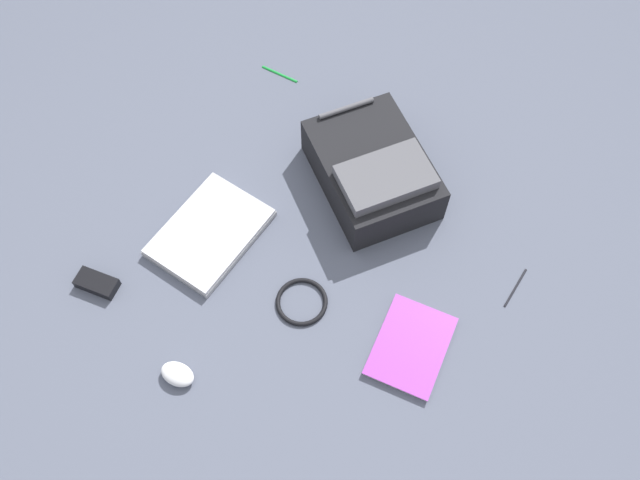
{
  "coord_description": "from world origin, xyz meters",
  "views": [
    {
      "loc": [
        0.84,
        0.38,
        1.82
      ],
      "look_at": [
        -0.04,
        -0.05,
        0.02
      ],
      "focal_mm": 38.62,
      "sensor_mm": 36.0,
      "label": 1
    }
  ],
  "objects_px": {
    "book_comic": "(411,346)",
    "power_brick": "(97,283)",
    "backpack": "(372,170)",
    "computer_mouse": "(177,374)",
    "pen_blue": "(516,287)",
    "laptop": "(210,233)",
    "cable_coil": "(302,302)",
    "pen_black": "(280,73)"
  },
  "relations": [
    {
      "from": "cable_coil",
      "to": "power_brick",
      "type": "xyz_separation_m",
      "value": [
        0.21,
        -0.56,
        0.01
      ]
    },
    {
      "from": "laptop",
      "to": "power_brick",
      "type": "xyz_separation_m",
      "value": [
        0.29,
        -0.21,
        -0.0
      ]
    },
    {
      "from": "pen_blue",
      "to": "cable_coil",
      "type": "bearing_deg",
      "value": -59.79
    },
    {
      "from": "backpack",
      "to": "cable_coil",
      "type": "height_order",
      "value": "backpack"
    },
    {
      "from": "backpack",
      "to": "computer_mouse",
      "type": "distance_m",
      "value": 0.83
    },
    {
      "from": "laptop",
      "to": "power_brick",
      "type": "height_order",
      "value": "same"
    },
    {
      "from": "book_comic",
      "to": "power_brick",
      "type": "relative_size",
      "value": 2.19
    },
    {
      "from": "book_comic",
      "to": "pen_blue",
      "type": "relative_size",
      "value": 1.85
    },
    {
      "from": "book_comic",
      "to": "pen_blue",
      "type": "distance_m",
      "value": 0.37
    },
    {
      "from": "laptop",
      "to": "pen_blue",
      "type": "xyz_separation_m",
      "value": [
        -0.24,
        0.89,
        -0.01
      ]
    },
    {
      "from": "pen_black",
      "to": "book_comic",
      "type": "bearing_deg",
      "value": 47.35
    },
    {
      "from": "computer_mouse",
      "to": "pen_blue",
      "type": "distance_m",
      "value": 0.99
    },
    {
      "from": "backpack",
      "to": "pen_black",
      "type": "bearing_deg",
      "value": -120.68
    },
    {
      "from": "power_brick",
      "to": "pen_blue",
      "type": "height_order",
      "value": "power_brick"
    },
    {
      "from": "computer_mouse",
      "to": "book_comic",
      "type": "bearing_deg",
      "value": 123.55
    },
    {
      "from": "book_comic",
      "to": "pen_black",
      "type": "xyz_separation_m",
      "value": [
        -0.73,
        -0.79,
        -0.0
      ]
    },
    {
      "from": "backpack",
      "to": "computer_mouse",
      "type": "relative_size",
      "value": 5.34
    },
    {
      "from": "laptop",
      "to": "backpack",
      "type": "bearing_deg",
      "value": 136.78
    },
    {
      "from": "computer_mouse",
      "to": "power_brick",
      "type": "xyz_separation_m",
      "value": [
        -0.13,
        -0.35,
        -0.0
      ]
    },
    {
      "from": "cable_coil",
      "to": "computer_mouse",
      "type": "bearing_deg",
      "value": -30.81
    },
    {
      "from": "computer_mouse",
      "to": "cable_coil",
      "type": "xyz_separation_m",
      "value": [
        -0.34,
        0.2,
        -0.01
      ]
    },
    {
      "from": "backpack",
      "to": "computer_mouse",
      "type": "bearing_deg",
      "value": -14.99
    },
    {
      "from": "computer_mouse",
      "to": "pen_blue",
      "type": "xyz_separation_m",
      "value": [
        -0.65,
        0.74,
        -0.02
      ]
    },
    {
      "from": "cable_coil",
      "to": "power_brick",
      "type": "height_order",
      "value": "power_brick"
    },
    {
      "from": "power_brick",
      "to": "backpack",
      "type": "bearing_deg",
      "value": 139.7
    },
    {
      "from": "cable_coil",
      "to": "pen_black",
      "type": "bearing_deg",
      "value": -148.29
    },
    {
      "from": "backpack",
      "to": "pen_black",
      "type": "relative_size",
      "value": 3.63
    },
    {
      "from": "book_comic",
      "to": "laptop",
      "type": "bearing_deg",
      "value": -95.62
    },
    {
      "from": "book_comic",
      "to": "computer_mouse",
      "type": "bearing_deg",
      "value": -56.69
    },
    {
      "from": "book_comic",
      "to": "cable_coil",
      "type": "bearing_deg",
      "value": -88.11
    },
    {
      "from": "cable_coil",
      "to": "laptop",
      "type": "bearing_deg",
      "value": -102.64
    },
    {
      "from": "laptop",
      "to": "book_comic",
      "type": "distance_m",
      "value": 0.68
    },
    {
      "from": "backpack",
      "to": "pen_black",
      "type": "height_order",
      "value": "backpack"
    },
    {
      "from": "computer_mouse",
      "to": "cable_coil",
      "type": "distance_m",
      "value": 0.4
    },
    {
      "from": "book_comic",
      "to": "power_brick",
      "type": "height_order",
      "value": "power_brick"
    },
    {
      "from": "laptop",
      "to": "cable_coil",
      "type": "distance_m",
      "value": 0.36
    },
    {
      "from": "book_comic",
      "to": "power_brick",
      "type": "xyz_separation_m",
      "value": [
        0.22,
        -0.89,
        0.01
      ]
    },
    {
      "from": "backpack",
      "to": "pen_blue",
      "type": "distance_m",
      "value": 0.55
    },
    {
      "from": "laptop",
      "to": "book_comic",
      "type": "xyz_separation_m",
      "value": [
        0.07,
        0.68,
        -0.01
      ]
    },
    {
      "from": "computer_mouse",
      "to": "pen_black",
      "type": "relative_size",
      "value": 0.68
    },
    {
      "from": "laptop",
      "to": "pen_blue",
      "type": "relative_size",
      "value": 2.64
    },
    {
      "from": "computer_mouse",
      "to": "pen_blue",
      "type": "height_order",
      "value": "computer_mouse"
    }
  ]
}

